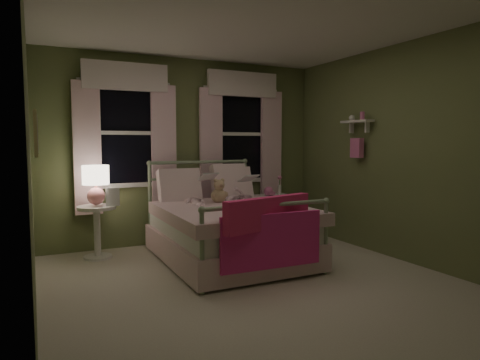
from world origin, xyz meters
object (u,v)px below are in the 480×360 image
bed (228,229)px  child_right (234,181)px  child_left (193,180)px  nightstand_left (97,225)px  teddy_bear (219,193)px  table_lamp (96,181)px  nightstand_right (274,202)px

bed → child_right: size_ratio=2.91×
child_left → child_right: bearing=-174.2°
child_right → nightstand_left: bearing=-16.2°
child_left → nightstand_left: child_left is taller
teddy_bear → nightstand_left: teddy_bear is taller
table_lamp → nightstand_right: table_lamp is taller
bed → child_left: bearing=123.4°
bed → child_right: 0.75m
table_lamp → nightstand_right: bearing=-0.5°
teddy_bear → table_lamp: size_ratio=0.65×
teddy_bear → nightstand_left: (-1.42, 0.49, -0.37)m
bed → child_right: child_right is taller
child_right → nightstand_right: child_right is taller
nightstand_left → child_right: bearing=-11.0°
bed → teddy_bear: 0.50m
child_left → nightstand_right: 1.46m
nightstand_left → nightstand_right: same height
nightstand_left → bed: bearing=-28.2°
child_right → table_lamp: size_ratio=1.45×
bed → child_right: (0.27, 0.43, 0.54)m
child_right → nightstand_left: (-1.70, 0.33, -0.50)m
child_right → table_lamp: bearing=-16.2°
child_right → teddy_bear: child_right is taller
child_left → teddy_bear: bearing=156.3°
nightstand_right → nightstand_left: bearing=179.5°
child_right → bed: bearing=52.3°
teddy_bear → table_lamp: table_lamp is taller
nightstand_left → nightstand_right: (2.51, -0.02, 0.13)m
teddy_bear → nightstand_right: teddy_bear is taller
child_right → nightstand_left: size_ratio=1.08×
child_left → child_right: size_ratio=1.08×
table_lamp → child_left: bearing=-16.1°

